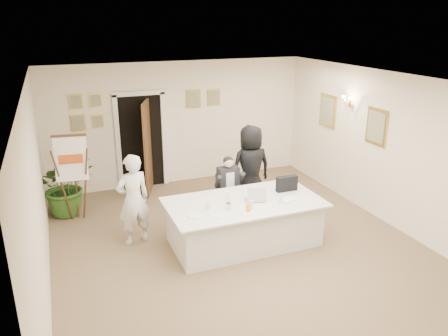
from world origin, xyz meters
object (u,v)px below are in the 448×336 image
potted_palm (66,185)px  laptop (254,192)px  standing_man (133,200)px  standing_woman (251,168)px  oj_glass (248,208)px  steel_jug (229,206)px  laptop_bag (287,184)px  flip_chart (74,182)px  paper_stack (287,200)px  seated_man (229,188)px  conference_table (244,222)px

potted_palm → laptop: 3.77m
standing_man → standing_woman: size_ratio=0.92×
laptop → oj_glass: size_ratio=2.62×
potted_palm → steel_jug: potted_palm is taller
laptop_bag → oj_glass: laptop_bag is taller
standing_woman → potted_palm: size_ratio=1.43×
flip_chart → paper_stack: flip_chart is taller
standing_man → potted_palm: (-1.02, 1.66, -0.19)m
steel_jug → laptop: bearing=20.1°
laptop → oj_glass: bearing=-109.0°
flip_chart → laptop_bag: 3.96m
standing_man → steel_jug: size_ratio=14.51×
seated_man → standing_woman: standing_woman is taller
flip_chart → standing_man: 1.58m
flip_chart → laptop: 3.43m
standing_man → paper_stack: 2.60m
flip_chart → steel_jug: bearing=-44.8°
seated_man → laptop: bearing=-74.7°
standing_man → standing_woman: 2.53m
potted_palm → oj_glass: potted_palm is taller
standing_woman → steel_jug: 1.85m
seated_man → paper_stack: (0.57, -1.22, 0.16)m
standing_woman → potted_palm: standing_woman is taller
conference_table → laptop: (0.18, -0.00, 0.52)m
conference_table → oj_glass: size_ratio=20.04×
conference_table → potted_palm: (-2.75, 2.36, 0.21)m
standing_man → steel_jug: 1.63m
potted_palm → laptop: (2.93, -2.36, 0.31)m
standing_woman → conference_table: bearing=60.5°
standing_man → paper_stack: size_ratio=5.82×
paper_stack → steel_jug: (-1.06, 0.04, 0.04)m
laptop → paper_stack: size_ratio=1.24×
seated_man → oj_glass: size_ratio=9.72×
standing_woman → standing_man: bearing=13.4°
conference_table → oj_glass: oj_glass is taller
conference_table → seated_man: bearing=82.7°
conference_table → flip_chart: flip_chart is taller
standing_woman → oj_glass: standing_woman is taller
paper_stack → steel_jug: 1.06m
potted_palm → paper_stack: bearing=-37.0°
conference_table → steel_jug: 0.60m
seated_man → potted_palm: bearing=166.8°
seated_man → flip_chart: flip_chart is taller
standing_woman → laptop_bag: bearing=98.2°
seated_man → standing_woman: 0.71m
paper_stack → conference_table: bearing=160.9°
laptop_bag → steel_jug: laptop_bag is taller
flip_chart → oj_glass: (2.48, -2.43, 0.07)m
laptop → oj_glass: 0.51m
laptop → seated_man: bearing=109.7°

